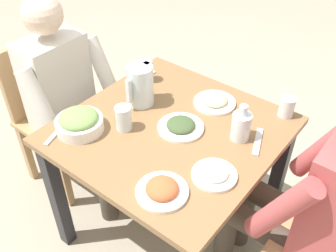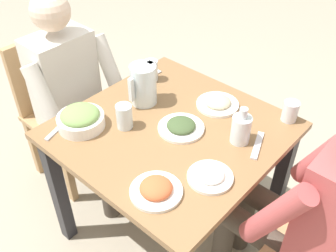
# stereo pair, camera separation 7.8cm
# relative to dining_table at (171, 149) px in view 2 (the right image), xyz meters

# --- Properties ---
(ground_plane) EXTENTS (8.00, 8.00, 0.00)m
(ground_plane) POSITION_rel_dining_table_xyz_m (0.00, 0.00, -0.59)
(ground_plane) COLOR #9E937F
(dining_table) EXTENTS (0.88, 0.88, 0.72)m
(dining_table) POSITION_rel_dining_table_xyz_m (0.00, 0.00, 0.00)
(dining_table) COLOR olive
(dining_table) RESTS_ON ground_plane
(chair_near) EXTENTS (0.40, 0.40, 0.85)m
(chair_near) POSITION_rel_dining_table_xyz_m (0.05, -0.82, -0.11)
(chair_near) COLOR tan
(chair_near) RESTS_ON ground_plane
(diner_near) EXTENTS (0.48, 0.53, 1.15)m
(diner_near) POSITION_rel_dining_table_xyz_m (0.05, -0.61, 0.03)
(diner_near) COLOR silver
(diner_near) RESTS_ON ground_plane
(diner_far) EXTENTS (0.48, 0.53, 1.15)m
(diner_far) POSITION_rel_dining_table_xyz_m (-0.09, 0.61, 0.03)
(diner_far) COLOR #B24C4C
(diner_far) RESTS_ON ground_plane
(water_pitcher) EXTENTS (0.16, 0.12, 0.19)m
(water_pitcher) POSITION_rel_dining_table_xyz_m (-0.06, -0.22, 0.22)
(water_pitcher) COLOR silver
(water_pitcher) RESTS_ON dining_table
(salad_bowl) EXTENTS (0.20, 0.20, 0.09)m
(salad_bowl) POSITION_rel_dining_table_xyz_m (0.25, -0.30, 0.16)
(salad_bowl) COLOR white
(salad_bowl) RESTS_ON dining_table
(plate_rice_curry) EXTENTS (0.19, 0.19, 0.05)m
(plate_rice_curry) POSITION_rel_dining_table_xyz_m (0.31, 0.20, 0.14)
(plate_rice_curry) COLOR white
(plate_rice_curry) RESTS_ON dining_table
(plate_dolmas) EXTENTS (0.20, 0.20, 0.04)m
(plate_dolmas) POSITION_rel_dining_table_xyz_m (-0.02, 0.04, 0.14)
(plate_dolmas) COLOR white
(plate_dolmas) RESTS_ON dining_table
(plate_beans) EXTENTS (0.19, 0.19, 0.04)m
(plate_beans) POSITION_rel_dining_table_xyz_m (-0.26, 0.05, 0.14)
(plate_beans) COLOR white
(plate_beans) RESTS_ON dining_table
(plate_yoghurt) EXTENTS (0.17, 0.17, 0.04)m
(plate_yoghurt) POSITION_rel_dining_table_xyz_m (0.12, 0.30, 0.14)
(plate_yoghurt) COLOR white
(plate_yoghurt) RESTS_ON dining_table
(water_glass_center) EXTENTS (0.07, 0.07, 0.09)m
(water_glass_center) POSITION_rel_dining_table_xyz_m (-0.39, 0.35, 0.17)
(water_glass_center) COLOR silver
(water_glass_center) RESTS_ON dining_table
(water_glass_near_left) EXTENTS (0.07, 0.07, 0.11)m
(water_glass_near_left) POSITION_rel_dining_table_xyz_m (0.12, -0.15, 0.18)
(water_glass_near_left) COLOR silver
(water_glass_near_left) RESTS_ON dining_table
(water_glass_far_left) EXTENTS (0.07, 0.07, 0.11)m
(water_glass_far_left) POSITION_rel_dining_table_xyz_m (-0.22, -0.33, 0.18)
(water_glass_far_left) COLOR silver
(water_glass_far_left) RESTS_ON dining_table
(oil_carafe) EXTENTS (0.08, 0.08, 0.16)m
(oil_carafe) POSITION_rel_dining_table_xyz_m (-0.13, 0.26, 0.18)
(oil_carafe) COLOR silver
(oil_carafe) RESTS_ON dining_table
(salt_shaker) EXTENTS (0.03, 0.03, 0.05)m
(salt_shaker) POSITION_rel_dining_table_xyz_m (-0.17, -0.39, 0.15)
(salt_shaker) COLOR white
(salt_shaker) RESTS_ON dining_table
(fork_near) EXTENTS (0.17, 0.09, 0.01)m
(fork_near) POSITION_rel_dining_table_xyz_m (-0.15, 0.34, 0.13)
(fork_near) COLOR silver
(fork_near) RESTS_ON dining_table
(knife_near) EXTENTS (0.18, 0.08, 0.01)m
(knife_near) POSITION_rel_dining_table_xyz_m (0.32, -0.36, 0.13)
(knife_near) COLOR silver
(knife_near) RESTS_ON dining_table
(fork_far) EXTENTS (0.17, 0.03, 0.01)m
(fork_far) POSITION_rel_dining_table_xyz_m (-0.22, -0.35, 0.13)
(fork_far) COLOR silver
(fork_far) RESTS_ON dining_table
(knife_far) EXTENTS (0.18, 0.06, 0.01)m
(knife_far) POSITION_rel_dining_table_xyz_m (-0.16, -0.34, 0.13)
(knife_far) COLOR silver
(knife_far) RESTS_ON dining_table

